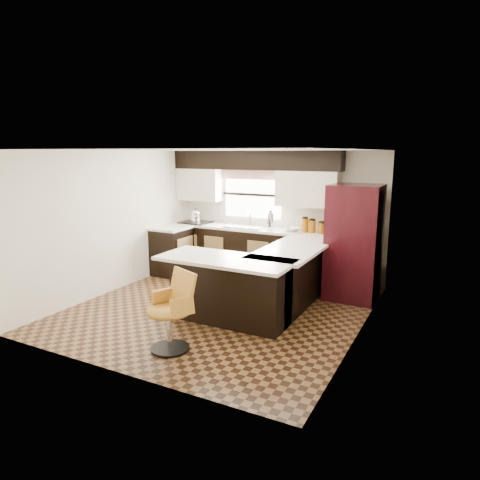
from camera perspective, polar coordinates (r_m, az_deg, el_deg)
The scene contains 30 objects.
floor at distance 6.69m, azimuth -2.71°, elevation -9.13°, with size 4.40×4.40×0.00m, color #49301A.
ceiling at distance 6.25m, azimuth -2.93°, elevation 11.90°, with size 4.40×4.40×0.00m, color silver.
wall_back at distance 8.31m, azimuth 4.83°, elevation 3.51°, with size 4.40×4.40×0.00m, color beige.
wall_front at distance 4.64m, azimuth -16.61°, elevation -3.45°, with size 4.40×4.40×0.00m, color beige.
wall_left at distance 7.62m, azimuth -16.61°, elevation 2.33°, with size 4.40×4.40×0.00m, color beige.
wall_right at distance 5.63m, azimuth 16.02°, elevation -0.81°, with size 4.40×4.40×0.00m, color beige.
base_cab_back at distance 8.36m, azimuth 1.11°, elevation -1.63°, with size 3.30×0.60×0.90m, color black.
base_cab_left at distance 8.51m, azimuth -9.04°, elevation -1.54°, with size 0.60×0.70×0.90m, color black.
counter_back at distance 8.27m, azimuth 1.12°, elevation 1.56°, with size 3.30×0.60×0.04m, color silver.
counter_left at distance 8.42m, azimuth -9.14°, elevation 1.59°, with size 0.60×0.70×0.04m, color silver.
soffit at distance 8.23m, azimuth 1.87°, elevation 10.59°, with size 3.40×0.35×0.36m, color black.
upper_cab_left at distance 8.85m, azimuth -5.36°, elevation 7.38°, with size 0.94×0.35×0.64m, color beige.
upper_cab_right at distance 7.85m, azimuth 9.02°, elevation 6.75°, with size 1.14×0.35×0.64m, color beige.
window_pane at distance 8.45m, azimuth 1.68°, elevation 6.07°, with size 1.20×0.02×0.90m, color white.
valance at distance 8.39m, azimuth 1.57°, elevation 8.70°, with size 1.30×0.06×0.18m, color #D19B93.
sink at distance 8.27m, azimuth 0.75°, elevation 1.82°, with size 0.75×0.45×0.03m, color #B2B2B7.
dishwasher at distance 7.73m, azimuth 6.83°, elevation -2.98°, with size 0.58×0.03×0.78m, color black.
cooktop at distance 8.84m, azimuth -5.94°, elevation 2.38°, with size 0.58×0.50×0.03m, color black.
peninsula_long at distance 6.71m, azimuth 6.65°, elevation -5.05°, with size 0.60×1.95×0.90m, color black.
peninsula_return at distance 6.08m, azimuth -1.34°, elevation -6.78°, with size 1.65×0.60×0.90m, color black.
counter_pen_long at distance 6.58m, azimuth 7.15°, elevation -1.16°, with size 0.84×1.95×0.04m, color silver.
counter_pen_return at distance 5.88m, azimuth -1.95°, elevation -2.62°, with size 1.89×0.84×0.04m, color silver.
refrigerator at distance 7.15m, azimuth 14.95°, elevation -0.33°, with size 0.80×0.77×1.87m, color black.
bar_chair at distance 5.27m, azimuth -9.46°, elevation -9.46°, with size 0.52×0.52×0.97m, color #BB7E29, non-canonical shape.
kettle at distance 8.81m, azimuth -5.93°, elevation 3.36°, with size 0.21×0.21×0.28m, color silver, non-canonical shape.
percolator at distance 8.05m, azimuth 4.08°, elevation 2.56°, with size 0.13×0.13×0.32m, color silver.
mixing_bowl at distance 7.91m, azimuth 6.88°, elevation 1.45°, with size 0.29×0.29×0.07m, color white.
canister_large at distance 7.84m, azimuth 8.62°, elevation 1.96°, with size 0.12×0.12×0.25m, color #8E4D08.
canister_med at distance 7.80m, azimuth 9.56°, elevation 1.79°, with size 0.13×0.13×0.22m, color #8E4D08.
canister_small at distance 7.75m, azimuth 10.82°, elevation 1.55°, with size 0.13×0.13×0.19m, color #8E4D08.
Camera 1 is at (3.15, -5.40, 2.37)m, focal length 32.00 mm.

